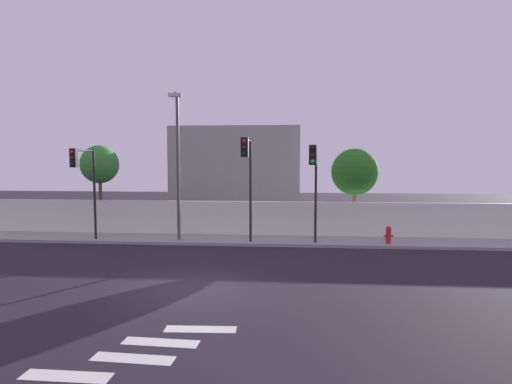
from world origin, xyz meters
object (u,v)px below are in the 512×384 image
(traffic_light_center, at_px, (83,174))
(roadside_tree_midleft, at_px, (355,172))
(fire_hydrant, at_px, (388,234))
(traffic_light_left, at_px, (248,167))
(street_lamp_curbside, at_px, (178,157))
(traffic_light_right, at_px, (314,172))
(roadside_tree_leftmost, at_px, (100,165))

(traffic_light_center, height_order, roadside_tree_midleft, roadside_tree_midleft)
(fire_hydrant, bearing_deg, traffic_light_center, -176.74)
(traffic_light_center, relative_size, roadside_tree_midleft, 0.95)
(traffic_light_left, bearing_deg, street_lamp_curbside, 168.19)
(street_lamp_curbside, bearing_deg, traffic_light_right, -6.81)
(fire_hydrant, height_order, roadside_tree_leftmost, roadside_tree_leftmost)
(fire_hydrant, relative_size, roadside_tree_midleft, 0.18)
(street_lamp_curbside, relative_size, fire_hydrant, 8.38)
(traffic_light_left, height_order, traffic_light_center, traffic_light_left)
(traffic_light_left, bearing_deg, roadside_tree_leftmost, 155.83)
(traffic_light_right, height_order, roadside_tree_leftmost, roadside_tree_leftmost)
(street_lamp_curbside, xyz_separation_m, roadside_tree_midleft, (9.11, 3.33, -0.85))
(traffic_light_center, bearing_deg, traffic_light_right, -0.22)
(street_lamp_curbside, bearing_deg, roadside_tree_leftmost, 148.91)
(roadside_tree_leftmost, bearing_deg, roadside_tree_midleft, 0.00)
(traffic_light_left, xyz_separation_m, roadside_tree_midleft, (5.55, 4.08, -0.34))
(roadside_tree_leftmost, bearing_deg, traffic_light_right, -18.69)
(roadside_tree_leftmost, relative_size, roadside_tree_midleft, 1.04)
(street_lamp_curbside, bearing_deg, roadside_tree_midleft, 20.10)
(traffic_light_right, bearing_deg, roadside_tree_leftmost, 161.31)
(roadside_tree_midleft, bearing_deg, traffic_light_right, -120.42)
(fire_hydrant, bearing_deg, roadside_tree_leftmost, 168.42)
(traffic_light_left, distance_m, fire_hydrant, 7.54)
(traffic_light_left, height_order, street_lamp_curbside, street_lamp_curbside)
(traffic_light_right, xyz_separation_m, fire_hydrant, (3.63, 0.89, -3.00))
(street_lamp_curbside, distance_m, fire_hydrant, 10.97)
(traffic_light_left, bearing_deg, fire_hydrant, 7.02)
(traffic_light_left, xyz_separation_m, fire_hydrant, (6.76, 0.83, -3.24))
(traffic_light_center, distance_m, roadside_tree_midleft, 14.20)
(roadside_tree_midleft, bearing_deg, street_lamp_curbside, -159.90)
(street_lamp_curbside, bearing_deg, traffic_light_left, -11.81)
(traffic_light_left, relative_size, roadside_tree_midleft, 1.05)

